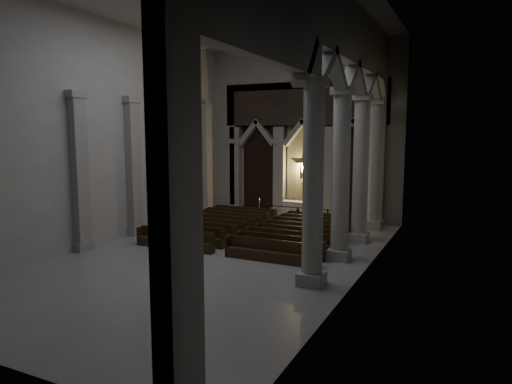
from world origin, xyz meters
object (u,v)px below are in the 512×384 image
Objects in this scene: candle_stand_right at (338,220)px; worshipper at (298,218)px; altar_rail at (292,211)px; pews at (255,233)px; altar at (297,208)px; candle_stand_left at (259,212)px.

candle_stand_right is 1.17× the size of worshipper.
candle_stand_right is 2.71m from worshipper.
pews is (-0.00, -5.70, -0.34)m from altar_rail.
altar is at bearing 96.42° from altar_rail.
altar_rail is 3.39m from candle_stand_right.
worshipper is (-2.21, -1.55, 0.23)m from candle_stand_right.
pews is 3.99m from worshipper.
worshipper is (1.31, -3.28, -0.03)m from altar.
worshipper reaches higher than pews.
worshipper is at bearing -145.02° from candle_stand_right.
candle_stand_right reaches higher than altar_rail.
pews is (-3.36, -5.36, -0.07)m from candle_stand_right.
candle_stand_right is 0.15× the size of pews.
candle_stand_left is (-2.44, -1.01, -0.30)m from altar.
pews is at bearing -122.12° from candle_stand_right.
candle_stand_left is at bearing 173.04° from candle_stand_right.
candle_stand_left is at bearing -157.62° from altar.
altar is at bearing 91.26° from pews.
pews is 7.94× the size of worshipper.
altar is at bearing 153.76° from candle_stand_right.
altar_rail is 0.52× the size of pews.
altar is 0.20× the size of pews.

